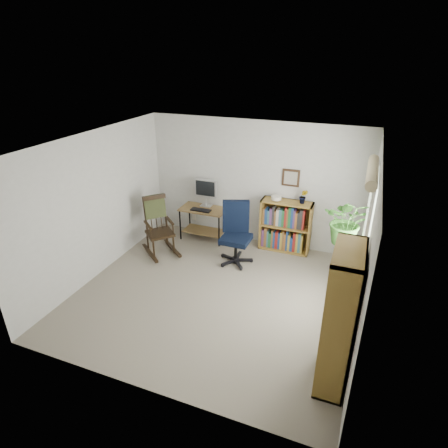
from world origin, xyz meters
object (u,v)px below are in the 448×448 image
at_px(office_chair, 236,234).
at_px(rocking_chair, 159,226).
at_px(desk, 204,223).
at_px(low_bookshelf, 285,226).
at_px(tall_bookshelf, 340,319).

xyz_separation_m(office_chair, rocking_chair, (-1.45, -0.17, -0.01)).
height_order(desk, low_bookshelf, low_bookshelf).
height_order(desk, rocking_chair, rocking_chair).
distance_m(office_chair, low_bookshelf, 1.07).
relative_size(rocking_chair, low_bookshelf, 1.12).
height_order(desk, office_chair, office_chair).
relative_size(desk, low_bookshelf, 0.91).
xyz_separation_m(rocking_chair, tall_bookshelf, (3.39, -1.91, 0.31)).
bearing_deg(low_bookshelf, rocking_chair, -155.99).
bearing_deg(office_chair, tall_bookshelf, -67.84).
xyz_separation_m(office_chair, low_bookshelf, (0.71, 0.79, -0.07)).
xyz_separation_m(low_bookshelf, tall_bookshelf, (1.23, -2.87, 0.36)).
bearing_deg(tall_bookshelf, rocking_chair, 150.59).
bearing_deg(rocking_chair, office_chair, -40.80).
bearing_deg(rocking_chair, low_bookshelf, -23.43).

